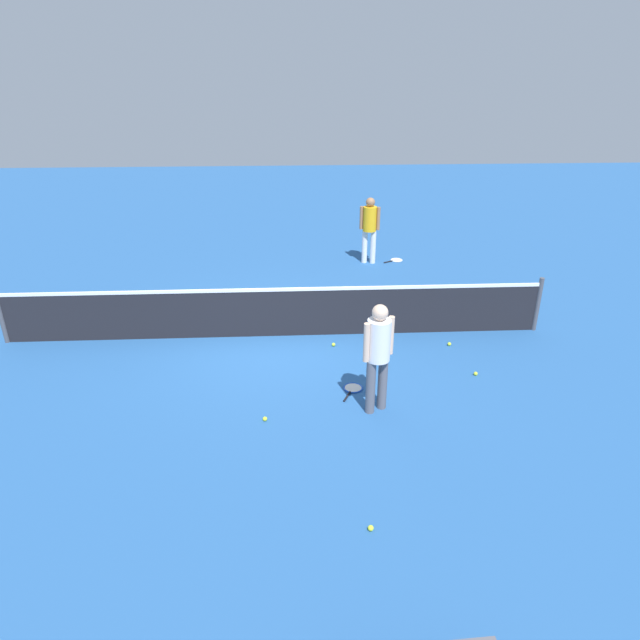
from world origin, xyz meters
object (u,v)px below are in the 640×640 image
tennis_ball_near_player (449,344)px  tennis_ball_by_net (265,419)px  player_near_side (378,350)px  tennis_racket_near_player (352,389)px  player_far_side (370,225)px  tennis_ball_baseline (334,345)px  tennis_ball_stray_left (476,374)px  tennis_racket_far_player (396,260)px  tennis_ball_midcourt (371,528)px

tennis_ball_near_player → tennis_ball_by_net: bearing=-146.2°
player_near_side → tennis_racket_near_player: (-0.28, 0.58, -1.00)m
player_far_side → tennis_ball_baseline: size_ratio=25.76×
player_near_side → tennis_ball_baseline: bearing=102.7°
player_near_side → tennis_ball_baseline: player_near_side is taller
tennis_ball_by_net → tennis_ball_stray_left: same height
player_near_side → tennis_racket_far_player: bearing=77.4°
tennis_racket_far_player → tennis_ball_near_player: size_ratio=8.96×
tennis_ball_midcourt → tennis_ball_stray_left: same height
tennis_ball_by_net → tennis_ball_baseline: 2.57m
player_near_side → tennis_ball_by_net: player_near_side is taller
tennis_racket_near_player → tennis_ball_stray_left: size_ratio=9.10×
player_near_side → tennis_ball_stray_left: player_near_side is taller
player_far_side → tennis_ball_near_player: 4.98m
tennis_ball_near_player → tennis_ball_by_net: 3.97m
tennis_racket_far_player → tennis_ball_midcourt: 9.47m
tennis_ball_baseline → tennis_ball_midcourt: bearing=-89.1°
player_near_side → player_far_side: bearing=83.3°
tennis_ball_by_net → tennis_ball_baseline: size_ratio=1.00×
tennis_racket_far_player → tennis_ball_baseline: (-2.02, -4.83, 0.02)m
tennis_ball_near_player → tennis_ball_midcourt: bearing=-115.2°
player_near_side → tennis_racket_far_player: player_near_side is taller
player_near_side → tennis_ball_near_player: (1.66, 2.00, -0.98)m
player_near_side → tennis_ball_stray_left: (1.81, 0.91, -0.98)m
player_near_side → tennis_ball_by_net: size_ratio=25.76×
tennis_racket_far_player → tennis_ball_stray_left: bearing=-87.5°
tennis_ball_by_net → tennis_racket_near_player: bearing=30.2°
tennis_racket_near_player → tennis_ball_near_player: (1.94, 1.41, 0.02)m
player_near_side → tennis_ball_stray_left: size_ratio=25.76×
player_far_side → player_near_side: bearing=-96.7°
tennis_ball_near_player → tennis_ball_stray_left: size_ratio=1.00×
tennis_racket_far_player → tennis_ball_by_net: size_ratio=8.96×
player_far_side → tennis_racket_near_player: player_far_side is taller
tennis_ball_stray_left → tennis_racket_far_player: bearing=92.5°
player_near_side → player_far_side: 6.85m
tennis_racket_far_player → tennis_ball_baseline: size_ratio=8.96×
tennis_racket_far_player → tennis_ball_midcourt: tennis_ball_midcourt is taller
tennis_racket_near_player → tennis_ball_by_net: size_ratio=9.10×
tennis_racket_far_player → tennis_ball_stray_left: size_ratio=8.96×
tennis_racket_near_player → tennis_ball_baseline: size_ratio=9.10×
tennis_ball_midcourt → tennis_ball_baseline: 4.45m
tennis_ball_by_net → tennis_ball_stray_left: bearing=17.9°
player_near_side → tennis_ball_near_player: player_near_side is taller
tennis_racket_near_player → tennis_racket_far_player: (1.83, 6.33, 0.00)m
tennis_ball_near_player → tennis_ball_baseline: same height
tennis_racket_far_player → tennis_ball_by_net: (-3.19, -7.12, 0.02)m
tennis_ball_midcourt → player_near_side: bearing=80.5°
tennis_ball_near_player → tennis_ball_stray_left: 1.10m
tennis_racket_far_player → tennis_ball_stray_left: 6.01m
tennis_racket_near_player → tennis_ball_midcourt: 2.95m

